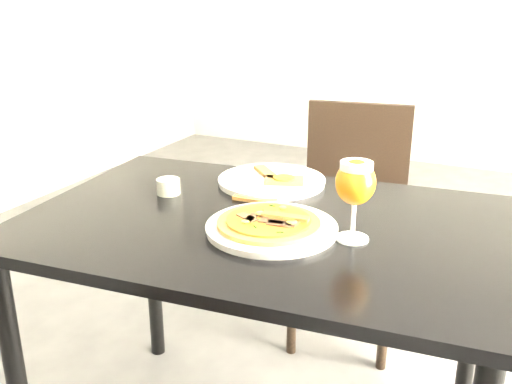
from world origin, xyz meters
The scene contains 9 objects.
dining_table centered at (-0.23, -0.30, 0.66)m, with size 1.27×0.91×0.75m.
chair_far centered at (-0.22, 0.46, 0.49)m, with size 0.47×0.47×0.89m.
plate_main centered at (-0.18, -0.36, 0.76)m, with size 0.31×0.31×0.02m, color silver.
pizza centered at (-0.18, -0.37, 0.77)m, with size 0.25×0.25×0.03m.
plate_second centered at (-0.33, -0.04, 0.76)m, with size 0.32×0.32×0.02m, color silver.
crust_scraps centered at (-0.30, -0.04, 0.77)m, with size 0.20×0.15×0.02m.
loose_crust centered at (-0.31, -0.20, 0.75)m, with size 0.12×0.03×0.01m, color brown.
sauce_cup centered at (-0.55, -0.25, 0.77)m, with size 0.07×0.07×0.04m.
beer_glass centered at (0.01, -0.32, 0.89)m, with size 0.09×0.09×0.19m.
Camera 1 is at (0.33, -1.51, 1.30)m, focal length 40.00 mm.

